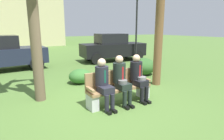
{
  "coord_description": "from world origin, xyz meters",
  "views": [
    {
      "loc": [
        -2.5,
        -4.21,
        2.03
      ],
      "look_at": [
        0.25,
        0.22,
        0.85
      ],
      "focal_mm": 30.07,
      "sensor_mm": 36.0,
      "label": 1
    }
  ],
  "objects_px": {
    "parked_car_far": "(112,47)",
    "seated_man_left": "(104,81)",
    "shrub_mid_lawn": "(143,66)",
    "street_lamp": "(137,23)",
    "park_bench": "(119,88)",
    "seated_man_right": "(138,75)",
    "parked_car_near": "(1,54)",
    "shrub_near_bench": "(80,76)",
    "seated_man_middle": "(121,78)"
  },
  "relations": [
    {
      "from": "parked_car_far",
      "to": "seated_man_left",
      "type": "bearing_deg",
      "value": -123.81
    },
    {
      "from": "shrub_mid_lawn",
      "to": "street_lamp",
      "type": "distance_m",
      "value": 3.67
    },
    {
      "from": "seated_man_left",
      "to": "street_lamp",
      "type": "xyz_separation_m",
      "value": [
        4.9,
        4.79,
        1.59
      ]
    },
    {
      "from": "shrub_mid_lawn",
      "to": "street_lamp",
      "type": "bearing_deg",
      "value": 56.78
    },
    {
      "from": "seated_man_left",
      "to": "street_lamp",
      "type": "height_order",
      "value": "street_lamp"
    },
    {
      "from": "shrub_mid_lawn",
      "to": "parked_car_far",
      "type": "xyz_separation_m",
      "value": [
        0.75,
        3.71,
        0.47
      ]
    },
    {
      "from": "park_bench",
      "to": "seated_man_right",
      "type": "distance_m",
      "value": 0.66
    },
    {
      "from": "parked_car_near",
      "to": "shrub_near_bench",
      "type": "bearing_deg",
      "value": -58.53
    },
    {
      "from": "seated_man_right",
      "to": "parked_car_far",
      "type": "relative_size",
      "value": 0.32
    },
    {
      "from": "parked_car_far",
      "to": "seated_man_right",
      "type": "bearing_deg",
      "value": -115.67
    },
    {
      "from": "park_bench",
      "to": "shrub_mid_lawn",
      "type": "height_order",
      "value": "park_bench"
    },
    {
      "from": "seated_man_left",
      "to": "seated_man_middle",
      "type": "distance_m",
      "value": 0.53
    },
    {
      "from": "park_bench",
      "to": "parked_car_far",
      "type": "bearing_deg",
      "value": 59.43
    },
    {
      "from": "parked_car_near",
      "to": "street_lamp",
      "type": "relative_size",
      "value": 1.04
    },
    {
      "from": "parked_car_near",
      "to": "park_bench",
      "type": "bearing_deg",
      "value": -67.41
    },
    {
      "from": "seated_man_middle",
      "to": "street_lamp",
      "type": "height_order",
      "value": "street_lamp"
    },
    {
      "from": "park_bench",
      "to": "parked_car_far",
      "type": "relative_size",
      "value": 0.46
    },
    {
      "from": "shrub_near_bench",
      "to": "seated_man_right",
      "type": "bearing_deg",
      "value": -72.42
    },
    {
      "from": "shrub_near_bench",
      "to": "seated_man_left",
      "type": "bearing_deg",
      "value": -98.3
    },
    {
      "from": "street_lamp",
      "to": "parked_car_near",
      "type": "bearing_deg",
      "value": 167.98
    },
    {
      "from": "street_lamp",
      "to": "shrub_mid_lawn",
      "type": "bearing_deg",
      "value": -123.22
    },
    {
      "from": "park_bench",
      "to": "seated_man_left",
      "type": "height_order",
      "value": "seated_man_left"
    },
    {
      "from": "seated_man_left",
      "to": "shrub_near_bench",
      "type": "relative_size",
      "value": 1.5
    },
    {
      "from": "park_bench",
      "to": "shrub_mid_lawn",
      "type": "relative_size",
      "value": 1.58
    },
    {
      "from": "seated_man_middle",
      "to": "street_lamp",
      "type": "relative_size",
      "value": 0.35
    },
    {
      "from": "seated_man_right",
      "to": "seated_man_middle",
      "type": "bearing_deg",
      "value": 179.83
    },
    {
      "from": "seated_man_left",
      "to": "parked_car_near",
      "type": "relative_size",
      "value": 0.32
    },
    {
      "from": "seated_man_right",
      "to": "parked_car_near",
      "type": "height_order",
      "value": "parked_car_near"
    },
    {
      "from": "street_lamp",
      "to": "parked_car_far",
      "type": "bearing_deg",
      "value": 130.9
    },
    {
      "from": "parked_car_near",
      "to": "parked_car_far",
      "type": "distance_m",
      "value": 5.97
    },
    {
      "from": "seated_man_middle",
      "to": "shrub_mid_lawn",
      "type": "xyz_separation_m",
      "value": [
        2.66,
        2.19,
        -0.36
      ]
    },
    {
      "from": "seated_man_middle",
      "to": "parked_car_near",
      "type": "distance_m",
      "value": 6.76
    },
    {
      "from": "seated_man_left",
      "to": "seated_man_middle",
      "type": "bearing_deg",
      "value": -0.26
    },
    {
      "from": "seated_man_left",
      "to": "parked_car_near",
      "type": "xyz_separation_m",
      "value": [
        -2.01,
        6.26,
        0.12
      ]
    },
    {
      "from": "seated_man_right",
      "to": "parked_car_far",
      "type": "xyz_separation_m",
      "value": [
        2.83,
        5.9,
        0.11
      ]
    },
    {
      "from": "seated_man_right",
      "to": "shrub_near_bench",
      "type": "relative_size",
      "value": 1.52
    },
    {
      "from": "seated_man_middle",
      "to": "park_bench",
      "type": "bearing_deg",
      "value": 85.7
    },
    {
      "from": "seated_man_middle",
      "to": "shrub_mid_lawn",
      "type": "relative_size",
      "value": 1.12
    },
    {
      "from": "shrub_mid_lawn",
      "to": "parked_car_far",
      "type": "bearing_deg",
      "value": 78.53
    },
    {
      "from": "seated_man_middle",
      "to": "street_lamp",
      "type": "bearing_deg",
      "value": 47.65
    },
    {
      "from": "park_bench",
      "to": "parked_car_near",
      "type": "bearing_deg",
      "value": 112.59
    },
    {
      "from": "seated_man_middle",
      "to": "parked_car_far",
      "type": "distance_m",
      "value": 6.82
    },
    {
      "from": "shrub_mid_lawn",
      "to": "parked_car_near",
      "type": "relative_size",
      "value": 0.3
    },
    {
      "from": "shrub_near_bench",
      "to": "shrub_mid_lawn",
      "type": "xyz_separation_m",
      "value": [
        2.84,
        -0.22,
        0.1
      ]
    },
    {
      "from": "park_bench",
      "to": "parked_car_near",
      "type": "height_order",
      "value": "parked_car_near"
    },
    {
      "from": "seated_man_right",
      "to": "street_lamp",
      "type": "height_order",
      "value": "street_lamp"
    },
    {
      "from": "seated_man_middle",
      "to": "seated_man_right",
      "type": "xyz_separation_m",
      "value": [
        0.58,
        -0.0,
        -0.01
      ]
    },
    {
      "from": "parked_car_near",
      "to": "parked_car_far",
      "type": "xyz_separation_m",
      "value": [
        5.96,
        -0.37,
        0.0
      ]
    },
    {
      "from": "parked_car_far",
      "to": "shrub_mid_lawn",
      "type": "bearing_deg",
      "value": -101.47
    },
    {
      "from": "seated_man_left",
      "to": "parked_car_far",
      "type": "bearing_deg",
      "value": 56.19
    }
  ]
}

